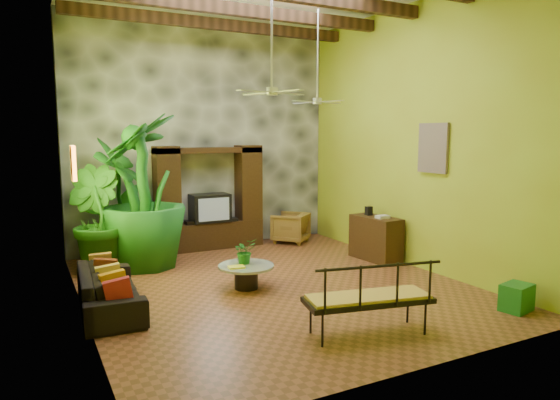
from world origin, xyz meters
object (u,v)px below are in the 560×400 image
tall_plant_c (143,192)px  tall_plant_b (95,220)px  side_console (376,238)px  entertainment_center (210,206)px  tall_plant_a (120,201)px  ceiling_fan_back (317,91)px  iron_bench (372,296)px  ceiling_fan_front (272,78)px  wicker_armchair (291,227)px  coffee_table (246,273)px  green_bin (517,297)px  sofa (109,290)px

tall_plant_c → tall_plant_b: bearing=-179.9°
tall_plant_c → side_console: tall_plant_c is taller
entertainment_center → tall_plant_c: bearing=-149.7°
side_console → tall_plant_a: bearing=151.0°
tall_plant_b → ceiling_fan_back: bearing=-13.1°
iron_bench → side_console: 3.99m
ceiling_fan_front → wicker_armchair: ceiling_fan_front is taller
ceiling_fan_back → tall_plant_b: ceiling_fan_back is taller
coffee_table → green_bin: bearing=-42.2°
entertainment_center → ceiling_fan_back: size_ratio=1.29×
coffee_table → tall_plant_a: bearing=119.4°
entertainment_center → side_console: (2.65, -2.55, -0.52)m
ceiling_fan_front → green_bin: 4.86m
wicker_armchair → iron_bench: bearing=30.2°
sofa → tall_plant_c: 2.66m
entertainment_center → green_bin: entertainment_center is taller
iron_bench → side_console: bearing=63.1°
tall_plant_b → side_console: size_ratio=1.80×
entertainment_center → wicker_armchair: 2.02m
wicker_armchair → tall_plant_a: size_ratio=0.31×
ceiling_fan_front → iron_bench: bearing=-80.8°
iron_bench → tall_plant_b: bearing=131.9°
entertainment_center → wicker_armchair: entertainment_center is taller
side_console → green_bin: (-0.06, -3.34, -0.25)m
sofa → tall_plant_c: tall_plant_c is taller
tall_plant_c → green_bin: 6.62m
sofa → coffee_table: bearing=-85.6°
ceiling_fan_front → coffee_table: ceiling_fan_front is taller
sofa → iron_bench: bearing=-128.5°
iron_bench → coffee_table: bearing=115.6°
tall_plant_a → coffee_table: (1.53, -2.70, -0.99)m
side_console → entertainment_center: bearing=131.9°
iron_bench → sofa: bearing=150.0°
wicker_armchair → side_console: 2.38m
sofa → side_console: bearing=-80.1°
entertainment_center → tall_plant_a: tall_plant_a is taller
ceiling_fan_front → tall_plant_a: bearing=119.9°
ceiling_fan_back → tall_plant_a: 4.47m
entertainment_center → tall_plant_b: 2.73m
ceiling_fan_front → wicker_armchair: size_ratio=2.39×
tall_plant_c → coffee_table: (1.18, -2.14, -1.21)m
sofa → tall_plant_a: bearing=-9.9°
sofa → wicker_armchair: wicker_armchair is taller
ceiling_fan_back → tall_plant_c: ceiling_fan_back is taller
iron_bench → green_bin: size_ratio=3.81×
green_bin → entertainment_center: bearing=113.8°
entertainment_center → tall_plant_c: size_ratio=0.82×
tall_plant_c → coffee_table: size_ratio=3.15×
tall_plant_b → tall_plant_a: bearing=45.4°
green_bin → coffee_table: bearing=137.8°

